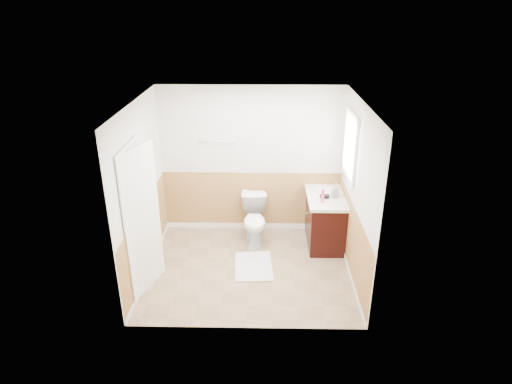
{
  "coord_description": "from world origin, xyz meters",
  "views": [
    {
      "loc": [
        0.22,
        -5.61,
        3.73
      ],
      "look_at": [
        0.1,
        0.25,
        1.15
      ],
      "focal_mm": 31.04,
      "sensor_mm": 36.0,
      "label": 1
    }
  ],
  "objects_px": {
    "lotion_bottle": "(323,196)",
    "soap_dispenser": "(335,191)",
    "toilet": "(255,221)",
    "bath_mat": "(254,266)",
    "vanity_cabinet": "(325,219)"
  },
  "relations": [
    {
      "from": "toilet",
      "to": "soap_dispenser",
      "type": "bearing_deg",
      "value": -7.17
    },
    {
      "from": "lotion_bottle",
      "to": "soap_dispenser",
      "type": "xyz_separation_m",
      "value": [
        0.22,
        0.2,
        -0.01
      ]
    },
    {
      "from": "lotion_bottle",
      "to": "vanity_cabinet",
      "type": "bearing_deg",
      "value": 72.29
    },
    {
      "from": "lotion_bottle",
      "to": "toilet",
      "type": "bearing_deg",
      "value": 165.01
    },
    {
      "from": "toilet",
      "to": "vanity_cabinet",
      "type": "height_order",
      "value": "vanity_cabinet"
    },
    {
      "from": "toilet",
      "to": "lotion_bottle",
      "type": "xyz_separation_m",
      "value": [
        1.05,
        -0.28,
        0.58
      ]
    },
    {
      "from": "toilet",
      "to": "bath_mat",
      "type": "bearing_deg",
      "value": -93.73
    },
    {
      "from": "bath_mat",
      "to": "lotion_bottle",
      "type": "relative_size",
      "value": 3.64
    },
    {
      "from": "vanity_cabinet",
      "to": "lotion_bottle",
      "type": "xyz_separation_m",
      "value": [
        -0.1,
        -0.31,
        0.56
      ]
    },
    {
      "from": "bath_mat",
      "to": "vanity_cabinet",
      "type": "height_order",
      "value": "vanity_cabinet"
    },
    {
      "from": "lotion_bottle",
      "to": "soap_dispenser",
      "type": "relative_size",
      "value": 1.07
    },
    {
      "from": "vanity_cabinet",
      "to": "lotion_bottle",
      "type": "distance_m",
      "value": 0.65
    },
    {
      "from": "bath_mat",
      "to": "vanity_cabinet",
      "type": "relative_size",
      "value": 0.73
    },
    {
      "from": "lotion_bottle",
      "to": "soap_dispenser",
      "type": "bearing_deg",
      "value": 42.83
    },
    {
      "from": "bath_mat",
      "to": "vanity_cabinet",
      "type": "bearing_deg",
      "value": 35.27
    }
  ]
}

